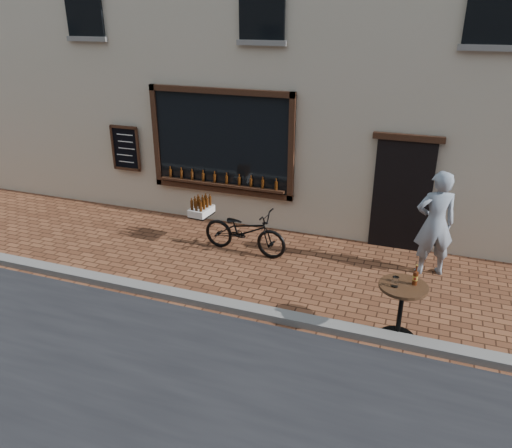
% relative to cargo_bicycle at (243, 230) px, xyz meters
% --- Properties ---
extents(ground, '(90.00, 90.00, 0.00)m').
position_rel_cargo_bicycle_xyz_m(ground, '(0.93, -2.20, -0.47)').
color(ground, '#58301C').
rests_on(ground, ground).
extents(kerb, '(90.00, 0.25, 0.12)m').
position_rel_cargo_bicycle_xyz_m(kerb, '(0.93, -2.00, -0.41)').
color(kerb, slate).
rests_on(kerb, ground).
extents(cargo_bicycle, '(2.05, 0.76, 0.98)m').
position_rel_cargo_bicycle_xyz_m(cargo_bicycle, '(0.00, 0.00, 0.00)').
color(cargo_bicycle, black).
rests_on(cargo_bicycle, ground).
extents(bistro_table, '(0.69, 0.69, 1.18)m').
position_rel_cargo_bicycle_xyz_m(bistro_table, '(3.16, -1.85, 0.16)').
color(bistro_table, black).
rests_on(bistro_table, ground).
extents(pedestrian, '(0.83, 0.68, 1.94)m').
position_rel_cargo_bicycle_xyz_m(pedestrian, '(3.49, 0.38, 0.50)').
color(pedestrian, gray).
rests_on(pedestrian, ground).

